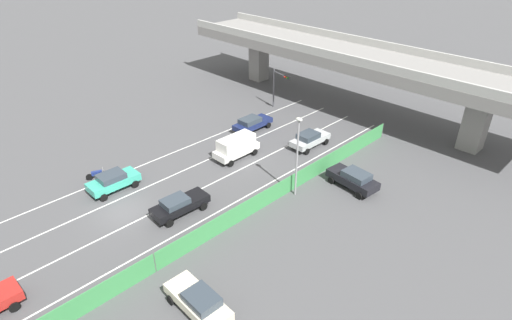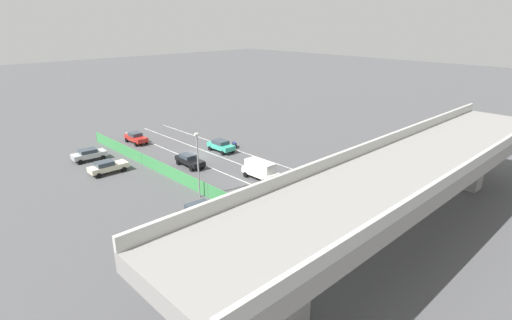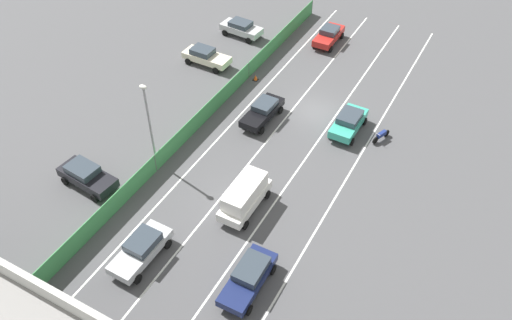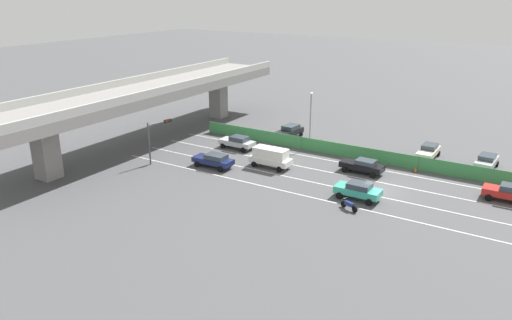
{
  "view_description": "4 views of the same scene",
  "coord_description": "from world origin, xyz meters",
  "px_view_note": "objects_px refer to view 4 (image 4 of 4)",
  "views": [
    {
      "loc": [
        26.55,
        -11.4,
        20.13
      ],
      "look_at": [
        2.83,
        12.1,
        1.02
      ],
      "focal_mm": 29.26,
      "sensor_mm": 36.0,
      "label": 1
    },
    {
      "loc": [
        30.47,
        43.8,
        17.93
      ],
      "look_at": [
        -1.83,
        9.93,
        1.33
      ],
      "focal_mm": 27.98,
      "sensor_mm": 36.0,
      "label": 2
    },
    {
      "loc": [
        -12.53,
        33.43,
        27.23
      ],
      "look_at": [
        0.79,
        9.01,
        1.36
      ],
      "focal_mm": 36.58,
      "sensor_mm": 36.0,
      "label": 3
    },
    {
      "loc": [
        -44.28,
        -12.8,
        18.72
      ],
      "look_at": [
        -2.81,
        12.68,
        1.58
      ],
      "focal_mm": 34.1,
      "sensor_mm": 36.0,
      "label": 4
    }
  ],
  "objects_px": {
    "car_van_white": "(271,156)",
    "traffic_cone": "(415,170)",
    "parked_sedan_dark": "(290,131)",
    "street_lamp": "(310,115)",
    "car_taxi_teal": "(358,190)",
    "car_sedan_silver": "(238,142)",
    "car_sedan_navy": "(214,160)",
    "motorcycle": "(349,205)",
    "car_sedan_black": "(363,165)",
    "parked_sedan_cream": "(429,151)",
    "car_sedan_red": "(509,192)",
    "parked_wagon_silver": "(487,161)",
    "traffic_light": "(157,133)"
  },
  "relations": [
    {
      "from": "car_sedan_navy",
      "to": "car_sedan_red",
      "type": "relative_size",
      "value": 1.06
    },
    {
      "from": "car_sedan_black",
      "to": "parked_sedan_cream",
      "type": "bearing_deg",
      "value": -29.22
    },
    {
      "from": "car_taxi_teal",
      "to": "street_lamp",
      "type": "relative_size",
      "value": 0.61
    },
    {
      "from": "car_van_white",
      "to": "parked_sedan_dark",
      "type": "relative_size",
      "value": 1.0
    },
    {
      "from": "car_sedan_black",
      "to": "parked_sedan_cream",
      "type": "xyz_separation_m",
      "value": [
        8.71,
        -4.88,
        0.02
      ]
    },
    {
      "from": "motorcycle",
      "to": "traffic_cone",
      "type": "distance_m",
      "value": 13.09
    },
    {
      "from": "car_sedan_silver",
      "to": "traffic_cone",
      "type": "distance_m",
      "value": 21.22
    },
    {
      "from": "parked_sedan_dark",
      "to": "parked_wagon_silver",
      "type": "bearing_deg",
      "value": -87.78
    },
    {
      "from": "traffic_cone",
      "to": "car_sedan_red",
      "type": "bearing_deg",
      "value": -109.36
    },
    {
      "from": "motorcycle",
      "to": "traffic_cone",
      "type": "relative_size",
      "value": 3.36
    },
    {
      "from": "car_sedan_silver",
      "to": "car_sedan_black",
      "type": "relative_size",
      "value": 0.96
    },
    {
      "from": "traffic_cone",
      "to": "parked_wagon_silver",
      "type": "bearing_deg",
      "value": -51.03
    },
    {
      "from": "motorcycle",
      "to": "traffic_light",
      "type": "bearing_deg",
      "value": 88.16
    },
    {
      "from": "motorcycle",
      "to": "parked_wagon_silver",
      "type": "height_order",
      "value": "parked_wagon_silver"
    },
    {
      "from": "car_sedan_black",
      "to": "traffic_light",
      "type": "height_order",
      "value": "traffic_light"
    },
    {
      "from": "car_sedan_black",
      "to": "parked_sedan_dark",
      "type": "height_order",
      "value": "parked_sedan_dark"
    },
    {
      "from": "car_taxi_teal",
      "to": "car_sedan_red",
      "type": "height_order",
      "value": "car_sedan_red"
    },
    {
      "from": "parked_wagon_silver",
      "to": "motorcycle",
      "type": "bearing_deg",
      "value": 153.5
    },
    {
      "from": "street_lamp",
      "to": "car_taxi_teal",
      "type": "bearing_deg",
      "value": -137.32
    },
    {
      "from": "traffic_cone",
      "to": "car_taxi_teal",
      "type": "bearing_deg",
      "value": 164.51
    },
    {
      "from": "traffic_light",
      "to": "traffic_cone",
      "type": "bearing_deg",
      "value": -65.0
    },
    {
      "from": "car_van_white",
      "to": "car_sedan_black",
      "type": "distance_m",
      "value": 10.01
    },
    {
      "from": "car_van_white",
      "to": "parked_wagon_silver",
      "type": "distance_m",
      "value": 23.77
    },
    {
      "from": "street_lamp",
      "to": "car_sedan_navy",
      "type": "bearing_deg",
      "value": 151.91
    },
    {
      "from": "parked_sedan_dark",
      "to": "traffic_cone",
      "type": "relative_size",
      "value": 8.52
    },
    {
      "from": "car_taxi_teal",
      "to": "car_sedan_navy",
      "type": "xyz_separation_m",
      "value": [
        -0.11,
        16.71,
        -0.04
      ]
    },
    {
      "from": "car_taxi_teal",
      "to": "parked_sedan_cream",
      "type": "height_order",
      "value": "car_taxi_teal"
    },
    {
      "from": "car_van_white",
      "to": "traffic_cone",
      "type": "distance_m",
      "value": 15.77
    },
    {
      "from": "street_lamp",
      "to": "traffic_cone",
      "type": "xyz_separation_m",
      "value": [
        -1.34,
        -13.34,
        -4.05
      ]
    },
    {
      "from": "car_sedan_navy",
      "to": "car_sedan_silver",
      "type": "bearing_deg",
      "value": 11.82
    },
    {
      "from": "parked_sedan_dark",
      "to": "street_lamp",
      "type": "relative_size",
      "value": 0.66
    },
    {
      "from": "car_sedan_red",
      "to": "parked_sedan_cream",
      "type": "xyz_separation_m",
      "value": [
        8.68,
        9.26,
        0.0
      ]
    },
    {
      "from": "car_sedan_navy",
      "to": "car_van_white",
      "type": "bearing_deg",
      "value": -58.28
    },
    {
      "from": "car_sedan_red",
      "to": "parked_sedan_cream",
      "type": "distance_m",
      "value": 12.69
    },
    {
      "from": "parked_wagon_silver",
      "to": "traffic_light",
      "type": "relative_size",
      "value": 0.91
    },
    {
      "from": "parked_sedan_cream",
      "to": "street_lamp",
      "type": "height_order",
      "value": "street_lamp"
    },
    {
      "from": "car_sedan_silver",
      "to": "car_sedan_red",
      "type": "bearing_deg",
      "value": -90.01
    },
    {
      "from": "motorcycle",
      "to": "parked_wagon_silver",
      "type": "distance_m",
      "value": 20.08
    },
    {
      "from": "car_sedan_red",
      "to": "parked_wagon_silver",
      "type": "relative_size",
      "value": 1.0
    },
    {
      "from": "traffic_light",
      "to": "traffic_cone",
      "type": "height_order",
      "value": "traffic_light"
    },
    {
      "from": "car_taxi_teal",
      "to": "car_sedan_silver",
      "type": "xyz_separation_m",
      "value": [
        6.82,
        18.16,
        -0.02
      ]
    },
    {
      "from": "car_van_white",
      "to": "parked_wagon_silver",
      "type": "relative_size",
      "value": 1.06
    },
    {
      "from": "car_van_white",
      "to": "car_sedan_black",
      "type": "relative_size",
      "value": 0.99
    },
    {
      "from": "parked_wagon_silver",
      "to": "parked_sedan_dark",
      "type": "xyz_separation_m",
      "value": [
        -0.93,
        23.99,
        0.04
      ]
    },
    {
      "from": "parked_wagon_silver",
      "to": "traffic_light",
      "type": "bearing_deg",
      "value": 118.09
    },
    {
      "from": "motorcycle",
      "to": "parked_sedan_dark",
      "type": "height_order",
      "value": "parked_sedan_dark"
    },
    {
      "from": "parked_sedan_cream",
      "to": "car_taxi_teal",
      "type": "bearing_deg",
      "value": 169.53
    },
    {
      "from": "car_taxi_teal",
      "to": "car_sedan_silver",
      "type": "relative_size",
      "value": 0.95
    },
    {
      "from": "car_sedan_navy",
      "to": "motorcycle",
      "type": "relative_size",
      "value": 2.53
    },
    {
      "from": "parked_sedan_dark",
      "to": "traffic_cone",
      "type": "xyz_separation_m",
      "value": [
        -4.21,
        -17.64,
        -0.69
      ]
    }
  ]
}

